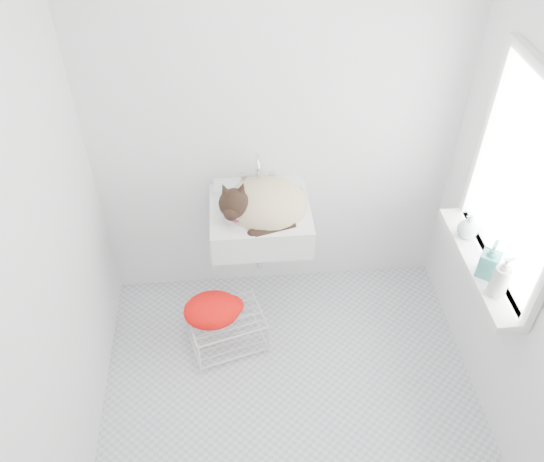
{
  "coord_description": "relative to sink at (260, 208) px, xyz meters",
  "views": [
    {
      "loc": [
        -0.27,
        -1.81,
        2.95
      ],
      "look_at": [
        -0.07,
        0.5,
        0.88
      ],
      "focal_mm": 37.18,
      "sensor_mm": 36.0,
      "label": 1
    }
  ],
  "objects": [
    {
      "name": "back_wall",
      "position": [
        0.12,
        0.26,
        0.4
      ],
      "size": [
        2.2,
        0.02,
        2.5
      ],
      "primitive_type": "cube",
      "color": "white",
      "rests_on": "ground"
    },
    {
      "name": "left_wall",
      "position": [
        -0.98,
        -0.74,
        0.4
      ],
      "size": [
        0.02,
        2.0,
        2.5
      ],
      "primitive_type": "cube",
      "color": "white",
      "rests_on": "ground"
    },
    {
      "name": "window_frame",
      "position": [
        1.19,
        -0.54,
        0.5
      ],
      "size": [
        0.04,
        0.9,
        1.1
      ],
      "primitive_type": "cube",
      "color": "white",
      "rests_on": "right_wall"
    },
    {
      "name": "bottle_b",
      "position": [
        1.12,
        -0.63,
        0.0
      ],
      "size": [
        0.13,
        0.13,
        0.21
      ],
      "primitive_type": "imported",
      "rotation": [
        0.0,
        0.0,
        2.5
      ],
      "color": "teal",
      "rests_on": "windowsill"
    },
    {
      "name": "bottle_a",
      "position": [
        1.12,
        -0.77,
        0.0
      ],
      "size": [
        0.08,
        0.08,
        0.21
      ],
      "primitive_type": "imported",
      "rotation": [
        0.0,
        0.0,
        1.62
      ],
      "color": "silver",
      "rests_on": "windowsill"
    },
    {
      "name": "floor",
      "position": [
        0.12,
        -0.74,
        -0.85
      ],
      "size": [
        2.2,
        2.0,
        0.02
      ],
      "primitive_type": "cube",
      "color": "silver",
      "rests_on": "ground"
    },
    {
      "name": "towel",
      "position": [
        -0.32,
        -0.32,
        -0.56
      ],
      "size": [
        0.37,
        0.27,
        0.14
      ],
      "primitive_type": "ellipsoid",
      "rotation": [
        0.0,
        0.0,
        0.07
      ],
      "color": "red",
      "rests_on": "wire_rack"
    },
    {
      "name": "bottle_c",
      "position": [
        1.12,
        -0.34,
        0.0
      ],
      "size": [
        0.13,
        0.13,
        0.15
      ],
      "primitive_type": "imported",
      "rotation": [
        0.0,
        0.0,
        4.87
      ],
      "color": "silver",
      "rests_on": "windowsill"
    },
    {
      "name": "cat",
      "position": [
        0.01,
        -0.02,
        0.04
      ],
      "size": [
        0.5,
        0.4,
        0.32
      ],
      "rotation": [
        0.0,
        0.0,
        0.0
      ],
      "color": "#CDBA89",
      "rests_on": "sink"
    },
    {
      "name": "right_wall",
      "position": [
        1.22,
        -0.74,
        0.4
      ],
      "size": [
        0.02,
        2.0,
        2.5
      ],
      "primitive_type": "cube",
      "color": "white",
      "rests_on": "ground"
    },
    {
      "name": "faucet",
      "position": [
        -0.0,
        0.18,
        0.14
      ],
      "size": [
        0.21,
        0.15,
        0.21
      ],
      "primitive_type": null,
      "color": "silver",
      "rests_on": "sink"
    },
    {
      "name": "sink",
      "position": [
        0.0,
        0.0,
        0.0
      ],
      "size": [
        0.59,
        0.52,
        0.24
      ],
      "primitive_type": "cube",
      "color": "silver",
      "rests_on": "back_wall"
    },
    {
      "name": "wire_rack",
      "position": [
        -0.24,
        -0.32,
        -0.7
      ],
      "size": [
        0.5,
        0.41,
        0.26
      ],
      "primitive_type": "cube",
      "rotation": [
        0.0,
        0.0,
        0.27
      ],
      "color": "silver",
      "rests_on": "floor"
    },
    {
      "name": "windowsill",
      "position": [
        1.13,
        -0.54,
        -0.02
      ],
      "size": [
        0.16,
        0.88,
        0.04
      ],
      "primitive_type": "cube",
      "color": "white",
      "rests_on": "right_wall"
    },
    {
      "name": "window_glass",
      "position": [
        1.2,
        -0.54,
        0.5
      ],
      "size": [
        0.01,
        0.8,
        1.0
      ],
      "primitive_type": "cube",
      "color": "white",
      "rests_on": "right_wall"
    }
  ]
}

